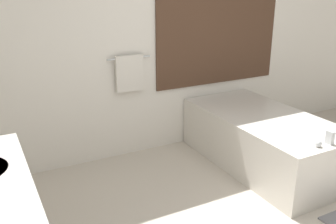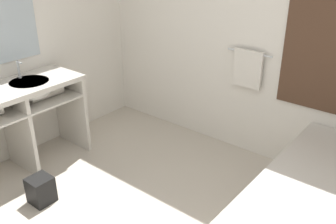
# 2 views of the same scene
# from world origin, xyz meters

# --- Properties ---
(wall_back_with_blinds) EXTENTS (7.40, 0.13, 2.70)m
(wall_back_with_blinds) POSITION_xyz_m (0.03, 2.23, 1.35)
(wall_back_with_blinds) COLOR white
(wall_back_with_blinds) RESTS_ON ground_plane
(bathtub) EXTENTS (0.94, 1.86, 0.69)m
(bathtub) POSITION_xyz_m (0.89, 1.26, 0.32)
(bathtub) COLOR silver
(bathtub) RESTS_ON ground_plane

